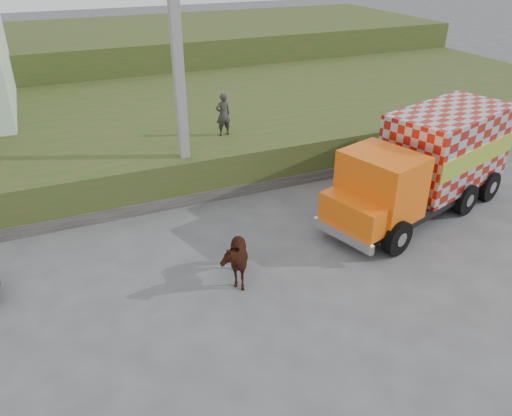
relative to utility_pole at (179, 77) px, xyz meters
name	(u,v)px	position (x,y,z in m)	size (l,w,h in m)	color
ground	(271,261)	(1.00, -4.60, -4.08)	(120.00, 120.00, 0.00)	#474749
embankment	(173,125)	(1.00, 5.40, -3.33)	(40.00, 12.00, 1.50)	#274B19
embankment_far	(121,54)	(1.00, 17.40, -2.58)	(40.00, 12.00, 3.00)	#274B19
retaining_strip	(161,202)	(-1.00, -0.40, -3.88)	(16.00, 0.50, 0.40)	#595651
utility_pole	(179,77)	(0.00, 0.00, 0.00)	(1.20, 0.30, 8.00)	gray
cargo_truck	(428,163)	(6.75, -3.77, -2.46)	(7.35, 4.15, 3.13)	black
cow	(233,257)	(-0.22, -4.94, -3.40)	(0.73, 1.60, 1.35)	black
pedestrian	(223,114)	(1.87, 1.40, -1.81)	(0.56, 0.37, 1.53)	#2D2C28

